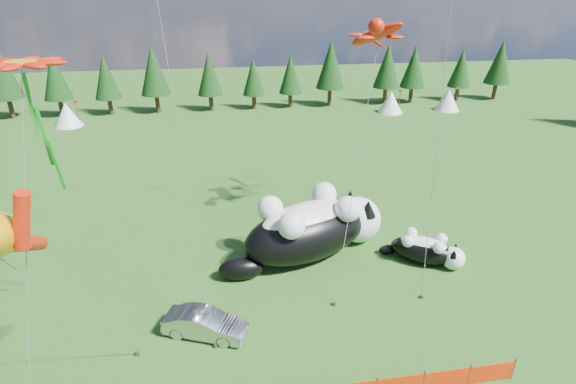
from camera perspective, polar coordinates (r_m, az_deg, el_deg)
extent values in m
plane|color=black|center=(21.52, -5.34, -20.16)|extent=(160.00, 160.00, 0.00)
cylinder|color=#262626|center=(20.52, 16.82, -21.99)|extent=(0.06, 0.06, 1.10)
cylinder|color=#262626|center=(21.34, 22.01, -20.73)|extent=(0.06, 0.06, 1.10)
cylinder|color=#262626|center=(22.31, 26.71, -19.42)|extent=(0.06, 0.06, 1.10)
cube|color=red|center=(20.95, 19.46, -21.46)|extent=(2.00, 0.04, 0.90)
cube|color=red|center=(21.84, 24.40, -20.17)|extent=(2.00, 0.04, 0.90)
ellipsoid|color=black|center=(27.12, 2.46, -5.16)|extent=(9.18, 6.72, 3.33)
ellipsoid|color=white|center=(26.72, 2.49, -3.61)|extent=(6.88, 4.93, 2.04)
sphere|color=white|center=(29.29, 8.83, -3.46)|extent=(2.96, 2.96, 2.96)
sphere|color=#E05770|center=(30.04, 10.69, -2.86)|extent=(0.41, 0.41, 0.41)
ellipsoid|color=black|center=(25.82, -5.97, -9.63)|extent=(2.89, 2.17, 1.30)
cone|color=black|center=(28.16, 10.12, -2.05)|extent=(1.04, 1.04, 1.04)
cone|color=black|center=(29.37, 7.88, -0.73)|extent=(1.04, 1.04, 1.04)
sphere|color=white|center=(28.32, 4.62, -0.28)|extent=(1.56, 1.56, 1.56)
sphere|color=white|center=(26.60, 7.62, -2.15)|extent=(1.56, 1.56, 1.56)
sphere|color=white|center=(26.43, -2.28, -2.12)|extent=(1.56, 1.56, 1.56)
sphere|color=white|center=(24.59, 0.46, -4.28)|extent=(1.56, 1.56, 1.56)
ellipsoid|color=black|center=(28.26, 16.71, -7.11)|extent=(4.15, 3.58, 1.52)
ellipsoid|color=white|center=(28.06, 16.80, -6.44)|extent=(3.09, 2.64, 0.93)
sphere|color=white|center=(28.22, 20.25, -7.90)|extent=(1.35, 1.35, 1.35)
sphere|color=#E05770|center=(28.22, 21.41, -8.10)|extent=(0.19, 0.19, 0.19)
ellipsoid|color=black|center=(28.72, 12.60, -7.14)|extent=(1.31, 1.15, 0.59)
cone|color=black|center=(27.60, 20.33, -7.37)|extent=(0.47, 0.47, 0.47)
cone|color=black|center=(28.30, 20.50, -6.56)|extent=(0.47, 0.47, 0.47)
sphere|color=white|center=(28.32, 18.91, -5.66)|extent=(0.71, 0.71, 0.71)
sphere|color=white|center=(27.36, 18.63, -6.74)|extent=(0.71, 0.71, 0.71)
sphere|color=white|center=(28.45, 15.38, -5.02)|extent=(0.71, 0.71, 0.71)
sphere|color=white|center=(27.50, 14.97, -6.06)|extent=(0.71, 0.71, 0.71)
imported|color=#B4B5BA|center=(22.41, -10.52, -16.13)|extent=(4.17, 2.73, 1.30)
cylinder|color=#595959|center=(19.25, -24.96, -12.81)|extent=(0.03, 0.03, 8.95)
cube|color=#262626|center=(22.53, -18.59, -18.87)|extent=(0.15, 0.15, 0.16)
cylinder|color=#595959|center=(25.22, 8.68, 3.99)|extent=(0.03, 0.03, 15.62)
cube|color=#262626|center=(24.21, 5.87, -13.96)|extent=(0.15, 0.15, 0.16)
cylinder|color=#595959|center=(18.82, -30.33, -6.81)|extent=(0.03, 0.03, 13.77)
cube|color=#1B951D|center=(19.98, -29.07, 6.03)|extent=(0.22, 0.22, 4.94)
cylinder|color=#595959|center=(20.08, -13.49, 6.67)|extent=(0.03, 0.03, 19.06)
cube|color=#262626|center=(22.08, -9.17, -18.73)|extent=(0.15, 0.15, 0.16)
cylinder|color=#595959|center=(23.65, 19.27, 14.77)|extent=(0.03, 0.03, 23.59)
cube|color=#262626|center=(25.56, 16.58, -12.65)|extent=(0.15, 0.15, 0.16)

